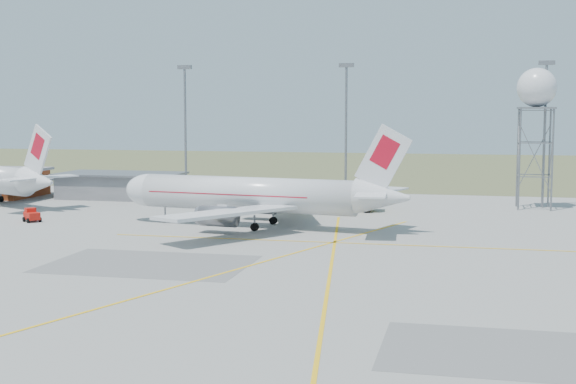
% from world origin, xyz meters
% --- Properties ---
extents(ground, '(400.00, 400.00, 0.00)m').
position_xyz_m(ground, '(0.00, 0.00, 0.00)').
color(ground, '#A2A29D').
rests_on(ground, ground).
extents(grass_strip, '(400.00, 120.00, 0.03)m').
position_xyz_m(grass_strip, '(0.00, 140.00, 0.01)').
color(grass_strip, '#4C5E33').
rests_on(grass_strip, ground).
extents(building_grey, '(19.00, 10.00, 3.90)m').
position_xyz_m(building_grey, '(-45.00, 64.00, 1.97)').
color(building_grey, gray).
rests_on(building_grey, ground).
extents(mast_a, '(2.20, 0.50, 20.50)m').
position_xyz_m(mast_a, '(-35.00, 66.00, 12.07)').
color(mast_a, slate).
rests_on(mast_a, ground).
extents(mast_b, '(2.20, 0.50, 20.50)m').
position_xyz_m(mast_b, '(-10.00, 66.00, 12.07)').
color(mast_b, slate).
rests_on(mast_b, ground).
extents(mast_c, '(2.20, 0.50, 20.50)m').
position_xyz_m(mast_c, '(18.00, 66.00, 12.07)').
color(mast_c, slate).
rests_on(mast_c, ground).
extents(airliner_main, '(35.89, 34.61, 12.23)m').
position_xyz_m(airliner_main, '(-16.85, 38.94, 3.75)').
color(airliner_main, silver).
rests_on(airliner_main, ground).
extents(radar_tower, '(5.37, 5.37, 19.45)m').
position_xyz_m(radar_tower, '(16.66, 64.33, 10.91)').
color(radar_tower, slate).
rests_on(radar_tower, ground).
extents(fire_truck, '(10.15, 4.76, 3.95)m').
position_xyz_m(fire_truck, '(-8.66, 56.01, 1.90)').
color(fire_truck, gold).
rests_on(fire_truck, ground).
extents(baggage_tug, '(2.64, 2.61, 1.68)m').
position_xyz_m(baggage_tug, '(-44.55, 37.05, 0.64)').
color(baggage_tug, red).
rests_on(baggage_tug, ground).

